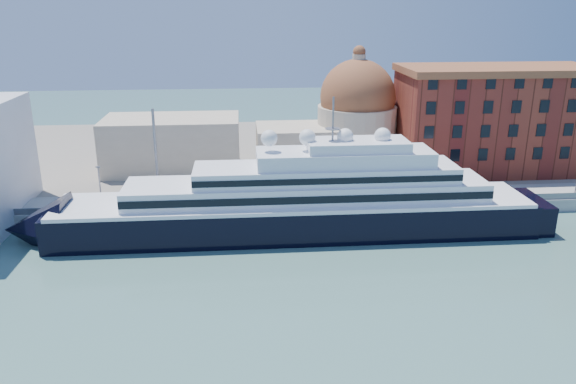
{
  "coord_description": "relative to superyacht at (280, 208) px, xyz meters",
  "views": [
    {
      "loc": [
        -4.5,
        -67.22,
        38.15
      ],
      "look_at": [
        2.78,
        18.0,
        9.32
      ],
      "focal_mm": 35.0,
      "sensor_mm": 36.0,
      "label": 1
    }
  ],
  "objects": [
    {
      "name": "ground",
      "position": [
        -1.79,
        -23.0,
        -4.79
      ],
      "size": [
        400.0,
        400.0,
        0.0
      ],
      "primitive_type": "plane",
      "color": "#39625E",
      "rests_on": "ground"
    },
    {
      "name": "quay",
      "position": [
        -1.79,
        11.0,
        -3.54
      ],
      "size": [
        180.0,
        10.0,
        2.5
      ],
      "primitive_type": "cube",
      "color": "gray",
      "rests_on": "ground"
    },
    {
      "name": "land",
      "position": [
        -1.79,
        52.0,
        -3.79
      ],
      "size": [
        260.0,
        72.0,
        2.0
      ],
      "primitive_type": "cube",
      "color": "slate",
      "rests_on": "ground"
    },
    {
      "name": "quay_fence",
      "position": [
        -1.79,
        6.5,
        -1.69
      ],
      "size": [
        180.0,
        0.1,
        1.2
      ],
      "primitive_type": "cube",
      "color": "slate",
      "rests_on": "quay"
    },
    {
      "name": "superyacht",
      "position": [
        0.0,
        0.0,
        0.0
      ],
      "size": [
        92.92,
        12.88,
        27.77
      ],
      "color": "black",
      "rests_on": "ground"
    },
    {
      "name": "service_barge",
      "position": [
        -34.19,
        -2.01,
        -4.12
      ],
      "size": [
        10.91,
        6.65,
        2.33
      ],
      "rotation": [
        0.0,
        0.0,
        0.33
      ],
      "color": "white",
      "rests_on": "ground"
    },
    {
      "name": "warehouse",
      "position": [
        50.21,
        29.0,
        9.0
      ],
      "size": [
        43.0,
        19.0,
        23.25
      ],
      "color": "maroon",
      "rests_on": "land"
    },
    {
      "name": "church",
      "position": [
        4.6,
        34.72,
        6.12
      ],
      "size": [
        66.0,
        18.0,
        25.5
      ],
      "color": "beige",
      "rests_on": "land"
    },
    {
      "name": "lamp_posts",
      "position": [
        -14.45,
        9.27,
        5.05
      ],
      "size": [
        120.8,
        2.4,
        18.0
      ],
      "color": "slate",
      "rests_on": "quay"
    }
  ]
}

